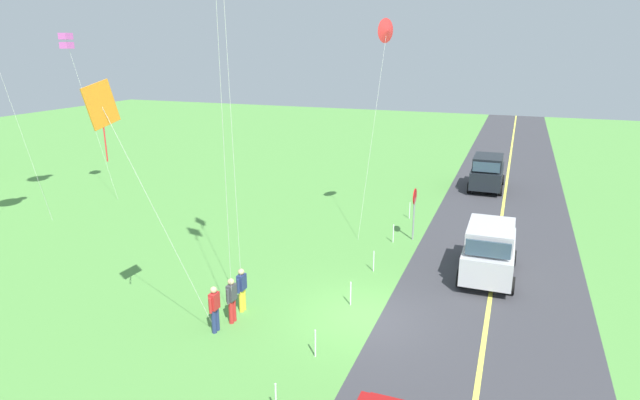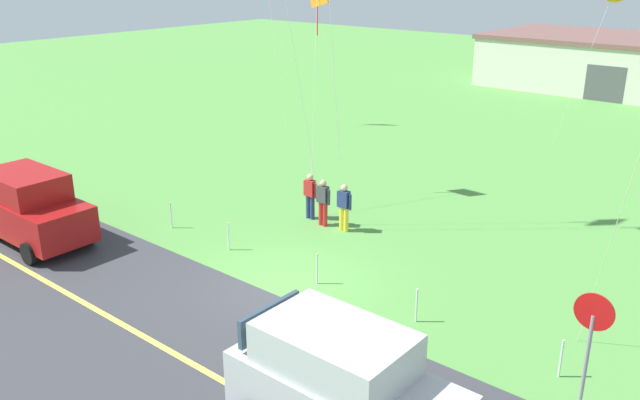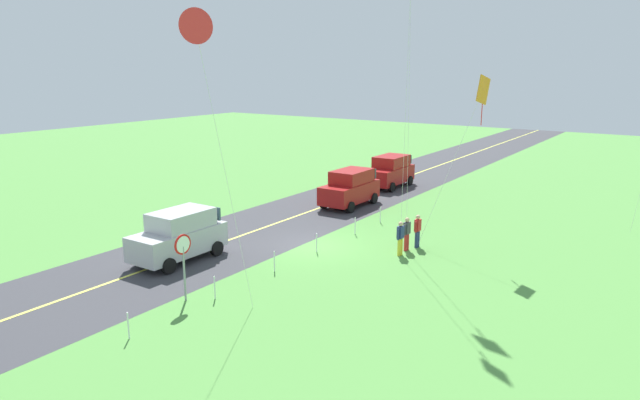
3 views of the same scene
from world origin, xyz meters
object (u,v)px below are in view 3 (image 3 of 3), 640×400
car_parked_west_far (390,171)px  person_adult_near (418,230)px  car_suv_foreground (179,235)px  stop_sign (183,254)px  kite_orange_near (195,27)px  car_parked_west_near (350,188)px  person_adult_companion (407,233)px  person_child_watcher (400,237)px  kite_red_low (482,93)px

car_parked_west_far → person_adult_near: size_ratio=2.75×
car_suv_foreground → stop_sign: stop_sign is taller
person_adult_near → kite_orange_near: (11.35, -2.61, 8.78)m
car_suv_foreground → stop_sign: size_ratio=1.72×
person_adult_near → car_suv_foreground: bearing=-49.8°
car_parked_west_near → person_adult_near: 8.89m
kite_orange_near → stop_sign: bearing=-108.4°
car_parked_west_near → stop_sign: bearing=9.3°
car_suv_foreground → person_adult_companion: bearing=131.4°
car_parked_west_far → stop_sign: (22.76, 3.28, 0.65)m
person_adult_near → car_parked_west_near: bearing=-131.0°
person_adult_near → person_child_watcher: bearing=-8.4°
car_parked_west_near → kite_red_low: kite_red_low is taller
car_parked_west_near → kite_orange_near: (16.77, 4.42, 8.49)m
car_suv_foreground → car_parked_west_near: (-13.08, 1.01, 0.00)m
person_child_watcher → kite_orange_near: kite_orange_near is taller
car_parked_west_far → car_parked_west_near: size_ratio=1.00×
stop_sign → kite_orange_near: kite_orange_near is taller
person_adult_companion → stop_sign: bearing=36.3°
car_parked_west_near → person_adult_near: size_ratio=2.75×
car_parked_west_near → car_suv_foreground: bearing=-4.4°
stop_sign → person_adult_near: bearing=157.8°
person_adult_companion → kite_red_low: size_ratio=0.20×
car_suv_foreground → kite_red_low: size_ratio=0.54×
stop_sign → person_child_watcher: bearing=155.2°
car_parked_west_near → stop_sign: 16.41m
car_suv_foreground → kite_orange_near: (3.70, 5.43, 8.49)m
kite_orange_near → person_child_watcher: bearing=165.9°
person_adult_companion → kite_red_low: 7.24m
car_parked_west_far → person_adult_near: 14.24m
car_parked_west_near → person_adult_companion: size_ratio=2.75×
car_parked_west_near → kite_orange_near: 19.31m
kite_red_low → kite_orange_near: size_ratio=0.79×
person_adult_companion → kite_red_low: kite_red_low is taller
person_child_watcher → car_parked_west_far: bearing=-32.5°
person_child_watcher → kite_orange_near: bearing=104.4°
kite_red_low → kite_orange_near: bearing=-20.5°
person_adult_companion → car_parked_west_near: bearing=-73.2°
person_child_watcher → person_adult_near: bearing=-66.6°
stop_sign → kite_red_low: bearing=151.8°
person_child_watcher → stop_sign: bearing=93.8°
person_adult_companion → kite_orange_near: (10.61, -2.40, 8.78)m
car_parked_west_far → stop_sign: 23.00m
car_parked_west_near → person_child_watcher: bearing=44.6°
car_parked_west_near → person_adult_companion: car_parked_west_near is taller
car_parked_west_far → person_adult_near: car_parked_west_far is taller
stop_sign → kite_red_low: kite_red_low is taller
person_adult_companion → kite_orange_near: size_ratio=0.16×
car_parked_west_near → person_child_watcher: 9.82m
stop_sign → car_parked_west_far: bearing=-171.8°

